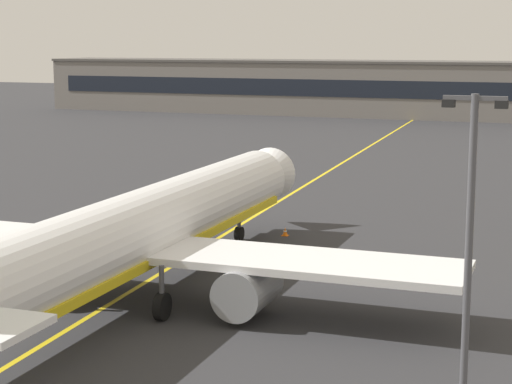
{
  "coord_description": "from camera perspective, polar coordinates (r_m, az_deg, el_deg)",
  "views": [
    {
      "loc": [
        22.52,
        -26.17,
        12.69
      ],
      "look_at": [
        8.7,
        10.15,
        6.02
      ],
      "focal_mm": 62.38,
      "sensor_mm": 36.0,
      "label": 1
    }
  ],
  "objects": [
    {
      "name": "taxiway_centreline",
      "position": [
        61.84,
        -0.99,
        -2.1
      ],
      "size": [
        9.79,
        179.77,
        0.01
      ],
      "primitive_type": "cube",
      "rotation": [
        0.0,
        0.0,
        0.05
      ],
      "color": "yellow",
      "rests_on": "ground"
    },
    {
      "name": "airliner_foreground",
      "position": [
        43.24,
        -8.13,
        -2.81
      ],
      "size": [
        32.06,
        41.44,
        11.65
      ],
      "color": "white",
      "rests_on": "ground"
    },
    {
      "name": "apron_lamp_post",
      "position": [
        32.53,
        13.52,
        -2.92
      ],
      "size": [
        2.24,
        0.9,
        10.85
      ],
      "color": "#515156",
      "rests_on": "ground"
    },
    {
      "name": "safety_cone_by_nose_gear",
      "position": [
        58.33,
        1.88,
        -2.57
      ],
      "size": [
        0.44,
        0.44,
        0.55
      ],
      "color": "orange",
      "rests_on": "ground"
    },
    {
      "name": "terminal_building",
      "position": [
        148.26,
        15.01,
        6.29
      ],
      "size": [
        157.64,
        12.4,
        9.23
      ],
      "color": "slate",
      "rests_on": "ground"
    }
  ]
}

